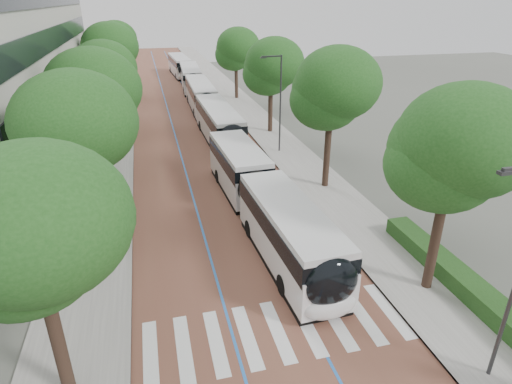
# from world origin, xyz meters

# --- Properties ---
(ground) EXTENTS (160.00, 160.00, 0.00)m
(ground) POSITION_xyz_m (0.00, 0.00, 0.00)
(ground) COLOR #51544C
(ground) RESTS_ON ground
(road) EXTENTS (11.00, 140.00, 0.02)m
(road) POSITION_xyz_m (0.00, 40.00, 0.01)
(road) COLOR brown
(road) RESTS_ON ground
(sidewalk_left) EXTENTS (4.00, 140.00, 0.12)m
(sidewalk_left) POSITION_xyz_m (-7.50, 40.00, 0.06)
(sidewalk_left) COLOR gray
(sidewalk_left) RESTS_ON ground
(sidewalk_right) EXTENTS (4.00, 140.00, 0.12)m
(sidewalk_right) POSITION_xyz_m (7.50, 40.00, 0.06)
(sidewalk_right) COLOR gray
(sidewalk_right) RESTS_ON ground
(kerb_left) EXTENTS (0.20, 140.00, 0.14)m
(kerb_left) POSITION_xyz_m (-5.60, 40.00, 0.06)
(kerb_left) COLOR gray
(kerb_left) RESTS_ON ground
(kerb_right) EXTENTS (0.20, 140.00, 0.14)m
(kerb_right) POSITION_xyz_m (5.60, 40.00, 0.06)
(kerb_right) COLOR gray
(kerb_right) RESTS_ON ground
(zebra_crossing) EXTENTS (10.55, 3.60, 0.01)m
(zebra_crossing) POSITION_xyz_m (0.20, 1.00, 0.03)
(zebra_crossing) COLOR silver
(zebra_crossing) RESTS_ON ground
(lane_line_left) EXTENTS (0.12, 126.00, 0.01)m
(lane_line_left) POSITION_xyz_m (-1.60, 40.00, 0.02)
(lane_line_left) COLOR blue
(lane_line_left) RESTS_ON road
(lane_line_right) EXTENTS (0.12, 126.00, 0.01)m
(lane_line_right) POSITION_xyz_m (1.60, 40.00, 0.02)
(lane_line_right) COLOR blue
(lane_line_right) RESTS_ON road
(hedge) EXTENTS (1.20, 14.00, 0.80)m
(hedge) POSITION_xyz_m (9.10, 0.00, 0.52)
(hedge) COLOR #193A14
(hedge) RESTS_ON sidewalk_right
(streetlight_far) EXTENTS (1.82, 0.20, 8.00)m
(streetlight_far) POSITION_xyz_m (6.62, 22.00, 4.82)
(streetlight_far) COLOR #323335
(streetlight_far) RESTS_ON sidewalk_right
(lamp_post_left) EXTENTS (0.14, 0.14, 8.00)m
(lamp_post_left) POSITION_xyz_m (-6.10, 8.00, 4.12)
(lamp_post_left) COLOR #323335
(lamp_post_left) RESTS_ON sidewalk_left
(trees_left) EXTENTS (6.18, 60.52, 9.39)m
(trees_left) POSITION_xyz_m (-7.50, 26.30, 6.37)
(trees_left) COLOR black
(trees_left) RESTS_ON ground
(trees_right) EXTENTS (5.57, 47.44, 9.04)m
(trees_right) POSITION_xyz_m (7.70, 22.24, 6.32)
(trees_right) COLOR black
(trees_right) RESTS_ON ground
(lead_bus) EXTENTS (3.37, 18.49, 3.20)m
(lead_bus) POSITION_xyz_m (1.98, 9.35, 1.63)
(lead_bus) COLOR black
(lead_bus) RESTS_ON ground
(bus_queued_0) EXTENTS (2.77, 12.45, 3.20)m
(bus_queued_0) POSITION_xyz_m (2.30, 25.99, 1.62)
(bus_queued_0) COLOR silver
(bus_queued_0) RESTS_ON ground
(bus_queued_1) EXTENTS (2.72, 12.44, 3.20)m
(bus_queued_1) POSITION_xyz_m (2.32, 38.78, 1.62)
(bus_queued_1) COLOR silver
(bus_queued_1) RESTS_ON ground
(bus_queued_2) EXTENTS (3.14, 12.51, 3.20)m
(bus_queued_2) POSITION_xyz_m (2.58, 51.65, 1.62)
(bus_queued_2) COLOR silver
(bus_queued_2) RESTS_ON ground
(bus_queued_3) EXTENTS (3.11, 12.50, 3.20)m
(bus_queued_3) POSITION_xyz_m (2.19, 63.94, 1.62)
(bus_queued_3) COLOR silver
(bus_queued_3) RESTS_ON ground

